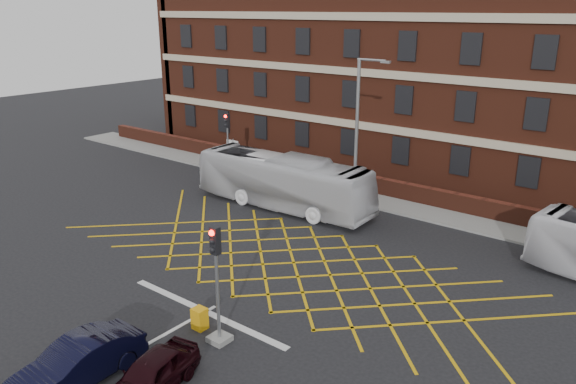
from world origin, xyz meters
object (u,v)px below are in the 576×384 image
Objects in this scene: bus_left at (283,182)px; car_navy at (78,363)px; direction_signs at (233,150)px; utility_cabinet at (200,319)px; traffic_light_near at (218,296)px; traffic_light_far at (228,150)px; street_lamp at (356,166)px; car_maroon at (151,375)px.

bus_left is 17.25m from car_navy.
direction_signs is (-7.83, 4.04, -0.16)m from bus_left.
utility_cabinet is at bearing -155.82° from bus_left.
traffic_light_near is (1.81, 4.29, 1.06)m from car_navy.
bus_left is at bearing -21.52° from traffic_light_far.
street_lamp is at bearing 97.08° from utility_cabinet.
car_navy is 1.00× the size of traffic_light_near.
utility_cabinet is at bearing 172.53° from traffic_light_near.
car_navy is 24.24m from direction_signs.
traffic_light_far is 1.94× the size of direction_signs.
traffic_light_near is 13.65m from street_lamp.
traffic_light_near reaches higher than car_navy.
street_lamp is at bearing -13.57° from direction_signs.
traffic_light_near is at bearing 85.00° from car_maroon.
traffic_light_far reaches higher than direction_signs.
utility_cabinet is (-1.13, 0.15, -1.36)m from traffic_light_near.
utility_cabinet is (12.84, -14.81, -1.36)m from traffic_light_far.
bus_left is 17.00m from car_maroon.
street_lamp is 12.41m from direction_signs.
traffic_light_near is at bearing -47.72° from direction_signs.
bus_left is at bearing -27.30° from direction_signs.
traffic_light_far is (-13.97, 14.95, 0.00)m from traffic_light_near.
direction_signs is (-0.76, 1.25, -0.39)m from traffic_light_far.
direction_signs is at bearing 121.30° from traffic_light_far.
car_navy reaches higher than car_maroon.
street_lamp is at bearing -8.31° from traffic_light_far.
utility_cabinet is at bearing -49.06° from traffic_light_far.
car_navy is at bearing -57.69° from traffic_light_far.
car_maroon is 3.41m from traffic_light_near.
direction_signs reaches higher than car_navy.
utility_cabinet is (13.60, -16.06, -0.97)m from direction_signs.
traffic_light_near is (6.91, -12.17, 0.22)m from bus_left.
street_lamp is (-3.09, 16.50, 2.34)m from car_maroon.
traffic_light_near reaches higher than utility_cabinet.
car_maroon is at bearing -84.20° from traffic_light_near.
traffic_light_near is 20.47m from traffic_light_far.
utility_cabinet is at bearing -82.92° from street_lamp.
street_lamp is at bearing 89.82° from car_maroon.
bus_left reaches higher than utility_cabinet.
street_lamp is 13.51m from utility_cabinet.
traffic_light_near is at bearing 65.66° from car_navy.
traffic_light_near reaches higher than direction_signs.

